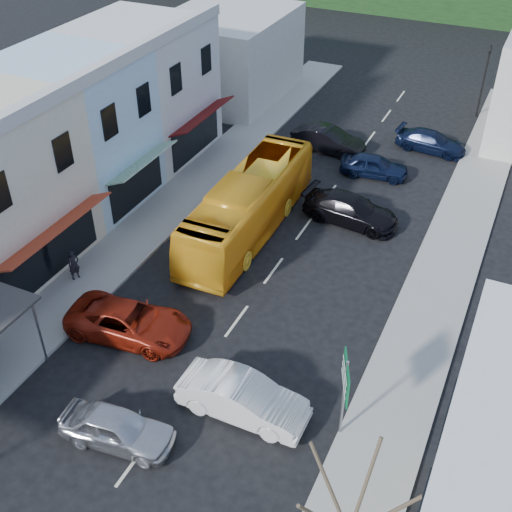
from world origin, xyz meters
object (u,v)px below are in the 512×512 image
(bus, at_px, (249,206))
(direction_sign, at_px, (343,400))
(car_white, at_px, (243,400))
(pedestrian_left, at_px, (74,263))
(traffic_signal, at_px, (483,82))
(car_silver, at_px, (117,428))
(car_red, at_px, (129,322))

(bus, height_order, direction_sign, direction_sign)
(car_white, height_order, pedestrian_left, pedestrian_left)
(bus, relative_size, traffic_signal, 2.29)
(car_silver, height_order, pedestrian_left, pedestrian_left)
(car_silver, xyz_separation_m, car_red, (-2.74, 4.80, 0.00))
(car_white, xyz_separation_m, direction_sign, (3.57, 0.59, 1.13))
(pedestrian_left, distance_m, traffic_signal, 30.60)
(car_silver, height_order, traffic_signal, traffic_signal)
(pedestrian_left, relative_size, direction_sign, 0.46)
(car_red, bearing_deg, bus, -13.68)
(car_silver, distance_m, car_white, 4.57)
(car_white, xyz_separation_m, traffic_signal, (3.32, 31.05, 1.83))
(car_white, distance_m, car_red, 6.44)
(car_white, distance_m, traffic_signal, 31.28)
(car_red, bearing_deg, pedestrian_left, 58.57)
(traffic_signal, bearing_deg, pedestrian_left, 55.81)
(car_silver, xyz_separation_m, pedestrian_left, (-7.17, 6.86, 0.30))
(car_red, distance_m, pedestrian_left, 4.89)
(traffic_signal, bearing_deg, car_silver, 71.71)
(bus, relative_size, car_silver, 2.64)
(car_silver, bearing_deg, car_red, 23.02)
(car_red, height_order, direction_sign, direction_sign)
(car_white, bearing_deg, bus, 24.21)
(bus, relative_size, pedestrian_left, 6.82)
(pedestrian_left, bearing_deg, direction_sign, -80.33)
(direction_sign, bearing_deg, car_white, 166.33)
(bus, bearing_deg, direction_sign, -51.66)
(car_silver, height_order, car_red, same)
(car_silver, bearing_deg, pedestrian_left, 39.58)
(bus, xyz_separation_m, car_white, (5.03, -11.05, -0.85))
(car_red, height_order, pedestrian_left, pedestrian_left)
(bus, bearing_deg, traffic_signal, 66.29)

